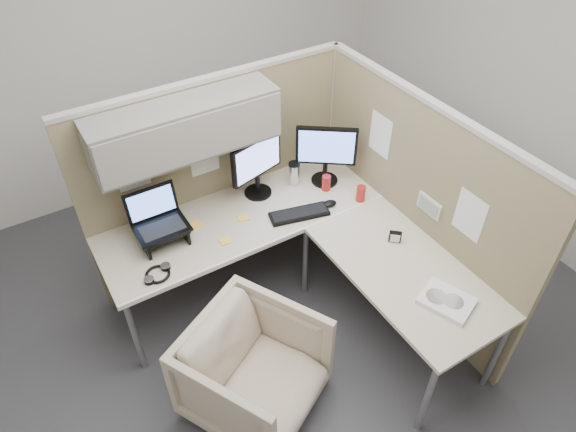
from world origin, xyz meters
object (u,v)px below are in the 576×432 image
office_chair (254,368)px  keyboard (299,214)px  desk (301,243)px  monitor_left (257,163)px

office_chair → keyboard: (0.76, 0.70, 0.37)m
keyboard → desk: bearing=-106.3°
office_chair → keyboard: keyboard is taller
keyboard → monitor_left: bearing=122.5°
office_chair → keyboard: 1.09m
desk → monitor_left: monitor_left is taller
monitor_left → keyboard: monitor_left is taller
desk → monitor_left: bearing=90.8°
desk → office_chair: 0.87m
office_chair → desk: bearing=9.5°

